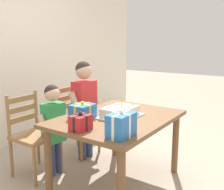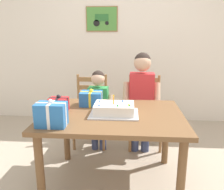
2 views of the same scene
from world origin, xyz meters
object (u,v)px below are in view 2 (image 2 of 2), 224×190
Objects in this scene: birthday_cake at (114,109)px; chair_right at (145,111)px; gift_box_red_large at (59,104)px; gift_box_beside_cake at (91,98)px; gift_box_corner_small at (51,115)px; child_older at (142,93)px; child_younger at (98,103)px; chair_left at (91,110)px; dining_table at (113,123)px.

chair_right is at bearing 69.34° from birthday_cake.
chair_right reaches higher than gift_box_red_large.
gift_box_red_large is at bearing -142.20° from gift_box_beside_cake.
gift_box_beside_cake is 0.93× the size of gift_box_corner_small.
child_older is 1.21× the size of child_younger.
chair_left and chair_right have the same top height.
dining_table is 5.78× the size of gift_box_beside_cake.
chair_left reaches higher than gift_box_beside_cake.
child_younger reaches higher than chair_right.
child_younger is (0.29, 0.65, -0.17)m from gift_box_red_large.
chair_left is (0.16, 0.85, -0.32)m from gift_box_red_large.
child_older is at bearing 53.33° from gift_box_corner_small.
gift_box_beside_cake is 0.64m from gift_box_corner_small.
gift_box_corner_small is 1.07m from child_younger.
gift_box_red_large is at bearing 98.29° from gift_box_corner_small.
chair_left is at bearing 180.00° from chair_right.
gift_box_corner_small is 0.26× the size of chair_left.
chair_right reaches higher than gift_box_beside_cake.
child_older reaches higher than chair_right.
child_older reaches higher than chair_left.
birthday_cake is at bearing -56.83° from dining_table.
dining_table is at bearing -46.02° from gift_box_beside_cake.
child_older is (0.66, -0.20, 0.29)m from chair_left.
gift_box_beside_cake is 0.24× the size of chair_right.
dining_table is 7.27× the size of gift_box_red_large.
chair_left is 0.74× the size of child_older.
gift_box_red_large is at bearing -100.90° from chair_left.
gift_box_corner_small is (-0.47, -0.34, 0.19)m from dining_table.
child_younger reaches higher than chair_left.
dining_table is at bearing 123.17° from birthday_cake.
gift_box_corner_small is at bearing -103.05° from child_younger.
gift_box_corner_small is (-0.48, -0.32, 0.05)m from birthday_cake.
chair_left is at bearing 112.35° from birthday_cake.
child_younger is at bearing 76.95° from gift_box_corner_small.
chair_right is at bearing 56.16° from gift_box_corner_small.
gift_box_red_large is 0.17× the size of child_younger.
chair_left is at bearing 79.10° from gift_box_red_large.
gift_box_corner_small is 1.52m from chair_right.
child_younger reaches higher than gift_box_beside_cake.
chair_left reaches higher than birthday_cake.
gift_box_corner_small reaches higher than gift_box_red_large.
gift_box_corner_small is at bearing -81.71° from gift_box_red_large.
chair_right is at bearing 18.92° from child_younger.
child_older is (0.82, 0.65, -0.04)m from gift_box_red_large.
child_older is (-0.06, -0.20, 0.29)m from chair_right.
chair_right is (0.82, 1.23, -0.36)m from gift_box_corner_small.
dining_table is 0.97m from chair_right.
gift_box_red_large is 0.92m from chair_left.
child_older is (0.30, 0.68, 0.12)m from dining_table.
chair_right is at bearing 44.05° from gift_box_red_large.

